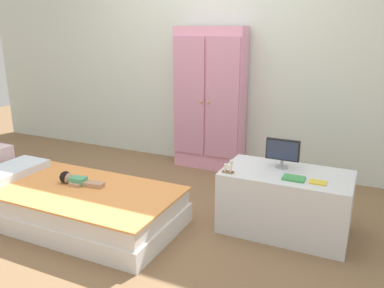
% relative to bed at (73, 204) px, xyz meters
% --- Properties ---
extents(ground_plane, '(10.00, 10.00, 0.02)m').
position_rel_bed_xyz_m(ground_plane, '(0.48, 0.23, -0.15)').
color(ground_plane, brown).
extents(back_wall, '(6.40, 0.05, 2.70)m').
position_rel_bed_xyz_m(back_wall, '(0.48, 1.81, 1.21)').
color(back_wall, silver).
rests_on(back_wall, ground_plane).
extents(bed, '(1.72, 0.82, 0.29)m').
position_rel_bed_xyz_m(bed, '(0.00, 0.00, 0.00)').
color(bed, white).
rests_on(bed, ground_plane).
extents(pillow, '(0.32, 0.59, 0.07)m').
position_rel_bed_xyz_m(pillow, '(-0.66, -0.00, 0.18)').
color(pillow, silver).
rests_on(pillow, bed).
extents(doll, '(0.39, 0.14, 0.10)m').
position_rel_bed_xyz_m(doll, '(-0.03, 0.06, 0.18)').
color(doll, '#4CA375').
rests_on(doll, bed).
extents(wardrobe, '(0.75, 0.28, 1.51)m').
position_rel_bed_xyz_m(wardrobe, '(0.49, 1.64, 0.62)').
color(wardrobe, '#E599BC').
rests_on(wardrobe, ground_plane).
extents(tv_stand, '(0.93, 0.52, 0.47)m').
position_rel_bed_xyz_m(tv_stand, '(1.57, 0.56, 0.09)').
color(tv_stand, silver).
rests_on(tv_stand, ground_plane).
extents(tv_monitor, '(0.25, 0.10, 0.22)m').
position_rel_bed_xyz_m(tv_monitor, '(1.50, 0.65, 0.46)').
color(tv_monitor, '#99999E').
rests_on(tv_monitor, tv_stand).
extents(rocking_horse_toy, '(0.09, 0.04, 0.10)m').
position_rel_bed_xyz_m(rocking_horse_toy, '(1.18, 0.37, 0.38)').
color(rocking_horse_toy, '#8E6642').
rests_on(rocking_horse_toy, tv_stand).
extents(book_green, '(0.15, 0.11, 0.02)m').
position_rel_bed_xyz_m(book_green, '(1.64, 0.44, 0.34)').
color(book_green, '#429E51').
rests_on(book_green, tv_stand).
extents(book_yellow, '(0.11, 0.08, 0.01)m').
position_rel_bed_xyz_m(book_yellow, '(1.80, 0.44, 0.34)').
color(book_yellow, gold).
rests_on(book_yellow, tv_stand).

